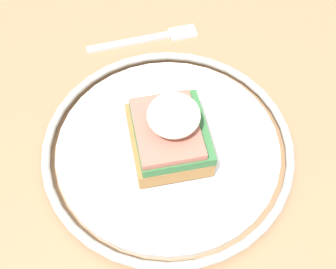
{
  "coord_description": "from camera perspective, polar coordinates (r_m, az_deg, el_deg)",
  "views": [
    {
      "loc": [
        0.25,
        -0.04,
        1.2
      ],
      "look_at": [
        -0.02,
        0.02,
        0.78
      ],
      "focal_mm": 50.0,
      "sensor_mm": 36.0,
      "label": 1
    }
  ],
  "objects": [
    {
      "name": "fork",
      "position": [
        0.64,
        -2.37,
        11.57
      ],
      "size": [
        0.02,
        0.15,
        0.0
      ],
      "color": "silver",
      "rests_on": "dining_table"
    },
    {
      "name": "plate",
      "position": [
        0.53,
        0.0,
        -1.61
      ],
      "size": [
        0.28,
        0.28,
        0.02
      ],
      "color": "white",
      "rests_on": "dining_table"
    },
    {
      "name": "sandwich",
      "position": [
        0.5,
        0.21,
        0.44
      ],
      "size": [
        0.1,
        0.08,
        0.07
      ],
      "color": "olive",
      "rests_on": "plate"
    },
    {
      "name": "dining_table",
      "position": [
        0.64,
        -1.29,
        -9.91
      ],
      "size": [
        0.97,
        0.7,
        0.75
      ],
      "color": "#846042",
      "rests_on": "ground_plane"
    }
  ]
}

